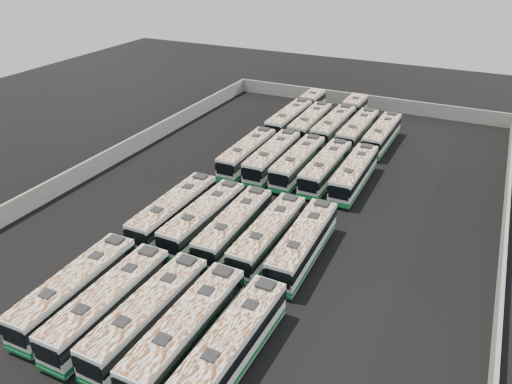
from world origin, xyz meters
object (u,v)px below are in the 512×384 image
(bus_front_far_left, at_px, (76,289))
(bus_midback_right, at_px, (326,168))
(bus_midfront_right, at_px, (268,235))
(bus_midback_far_right, at_px, (354,174))
(bus_front_far_right, at_px, (232,345))
(bus_midfront_center, at_px, (234,227))
(bus_midfront_far_right, at_px, (303,244))
(bus_back_center, at_px, (341,120))
(bus_back_far_left, at_px, (297,113))
(bus_back_left, at_px, (310,124))
(bus_midfront_far_left, at_px, (174,211))
(bus_midback_far_left, at_px, (247,153))
(bus_back_right, at_px, (358,131))
(bus_back_far_right, at_px, (382,135))
(bus_midback_left, at_px, (273,157))
(bus_front_center, at_px, (148,315))
(bus_midfront_left, at_px, (204,218))
(bus_front_left, at_px, (109,303))
(bus_midback_center, at_px, (298,162))
(bus_front_right, at_px, (187,330))

(bus_front_far_left, distance_m, bus_midback_right, 30.96)
(bus_midfront_right, distance_m, bus_midback_far_right, 16.26)
(bus_front_far_right, distance_m, bus_midfront_center, 14.91)
(bus_midfront_far_right, bearing_deg, bus_back_center, 100.49)
(bus_back_far_left, distance_m, bus_back_left, 4.77)
(bus_midfront_center, bearing_deg, bus_midfront_far_left, 179.18)
(bus_midfront_far_left, relative_size, bus_midback_far_right, 1.02)
(bus_back_far_left, bearing_deg, bus_midback_far_left, -89.68)
(bus_back_right, bearing_deg, bus_midback_far_left, -125.84)
(bus_midback_right, relative_size, bus_back_far_left, 0.64)
(bus_front_far_left, xyz_separation_m, bus_midback_far_left, (0.01, 29.10, -0.01))
(bus_midback_far_left, xyz_separation_m, bus_back_far_right, (13.43, 13.54, -0.01))
(bus_midfront_far_left, distance_m, bus_midback_right, 18.92)
(bus_midfront_center, height_order, bus_midback_right, bus_midback_right)
(bus_back_far_right, bearing_deg, bus_back_center, 155.89)
(bus_midfront_far_right, bearing_deg, bus_back_far_left, 111.40)
(bus_midfront_far_right, height_order, bus_midback_left, bus_midback_left)
(bus_front_center, relative_size, bus_midfront_left, 1.02)
(bus_front_left, bearing_deg, bus_midback_far_right, 70.90)
(bus_midback_center, height_order, bus_back_far_left, bus_back_far_left)
(bus_midfront_far_right, relative_size, bus_back_center, 0.64)
(bus_front_center, height_order, bus_front_far_right, bus_front_center)
(bus_midfront_far_right, bearing_deg, bus_midback_far_left, 129.35)
(bus_front_left, relative_size, bus_front_right, 0.98)
(bus_midfront_center, bearing_deg, bus_front_center, -90.61)
(bus_midback_right, height_order, bus_back_left, bus_back_left)
(bus_midback_far_right, height_order, bus_back_far_right, bus_midback_far_right)
(bus_midfront_left, bearing_deg, bus_midfront_far_right, 1.51)
(bus_midback_left, xyz_separation_m, bus_midback_center, (3.29, 0.04, -0.03))
(bus_front_far_right, height_order, bus_back_center, bus_back_center)
(bus_front_far_right, relative_size, bus_back_right, 1.00)
(bus_back_right, distance_m, bus_back_far_right, 3.31)
(bus_back_right, bearing_deg, bus_midfront_far_right, -82.41)
(bus_front_left, distance_m, bus_back_far_right, 44.01)
(bus_front_far_right, relative_size, bus_back_far_right, 1.03)
(bus_midback_far_right, bearing_deg, bus_midfront_left, -122.79)
(bus_front_center, height_order, bus_midfront_left, bus_front_center)
(bus_front_far_left, bearing_deg, bus_front_far_right, -1.24)
(bus_midback_left, distance_m, bus_back_far_right, 16.79)
(bus_front_far_right, height_order, bus_midback_right, bus_front_far_right)
(bus_front_right, height_order, bus_midfront_center, bus_front_right)
(bus_midfront_center, bearing_deg, bus_midback_right, 76.90)
(bus_midfront_right, bearing_deg, bus_midback_left, 113.28)
(bus_back_center, bearing_deg, bus_midback_left, -100.40)
(bus_back_far_right, bearing_deg, bus_midfront_left, -107.91)
(bus_back_right, bearing_deg, bus_front_far_right, -84.27)
(bus_midback_far_right, bearing_deg, bus_midback_far_left, -179.72)
(bus_back_right, bearing_deg, bus_back_far_left, 162.98)
(bus_midback_left, xyz_separation_m, bus_back_far_left, (-3.40, 16.66, -0.03))
(bus_front_far_right, bearing_deg, bus_back_far_right, 91.43)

